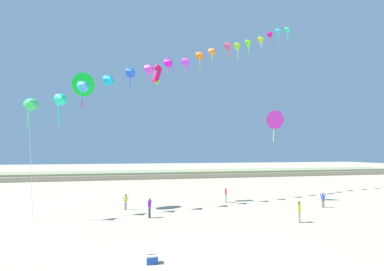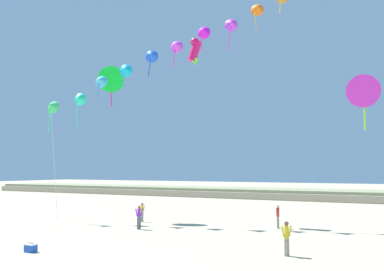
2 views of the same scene
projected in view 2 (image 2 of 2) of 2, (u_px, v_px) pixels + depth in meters
name	position (u px, v px, depth m)	size (l,w,h in m)	color
ground_plane	(85.00, 266.00, 17.77)	(240.00, 240.00, 0.00)	tan
dune_ridge	(308.00, 194.00, 59.00)	(120.00, 10.24, 1.36)	tan
person_near_left	(278.00, 215.00, 29.31)	(0.23, 0.60, 1.70)	gray
person_near_right	(286.00, 236.00, 19.97)	(0.47, 0.48, 1.69)	gray
person_mid_center	(142.00, 211.00, 33.00)	(0.54, 0.21, 1.53)	gray
person_far_right	(139.00, 216.00, 28.93)	(0.41, 0.52, 1.68)	#474C56
kite_banner_string	(257.00, 8.00, 34.00)	(34.16, 14.31, 26.43)	#38D866
large_kite_low_lead	(195.00, 50.00, 35.52)	(1.42, 1.20, 2.48)	#E5175C
large_kite_mid_trail	(111.00, 79.00, 37.41)	(2.72, 2.54, 3.81)	#0CDF2F
large_kite_high_solo	(364.00, 91.00, 27.15)	(2.25, 1.17, 3.80)	#E42FC9
beach_cooler	(31.00, 248.00, 20.88)	(0.58, 0.41, 0.46)	blue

